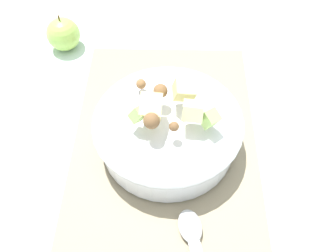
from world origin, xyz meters
TOP-DOWN VIEW (x-y plane):
  - ground_plane at (0.00, 0.00)m, footprint 2.40×2.40m
  - placemat at (0.00, 0.00)m, footprint 0.51×0.33m
  - salad_bowl at (-0.01, -0.01)m, footprint 0.26×0.26m
  - serving_spoon at (-0.20, -0.05)m, footprint 0.19×0.07m
  - whole_apple at (0.26, 0.23)m, footprint 0.07×0.07m

SIDE VIEW (x-z plane):
  - ground_plane at x=0.00m, z-range 0.00..0.00m
  - placemat at x=0.00m, z-range 0.00..0.01m
  - serving_spoon at x=-0.20m, z-range 0.00..0.02m
  - whole_apple at x=0.26m, z-range -0.01..0.08m
  - salad_bowl at x=-0.01m, z-range -0.02..0.11m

